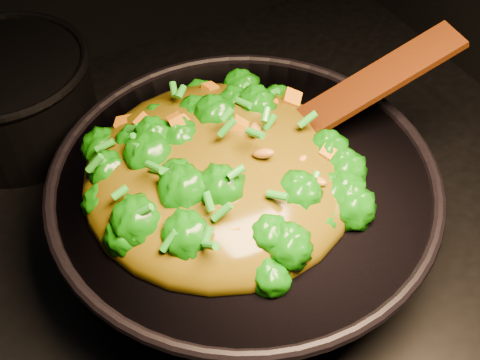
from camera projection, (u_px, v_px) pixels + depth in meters
wok at (244, 211)px, 0.76m from camera, size 0.58×0.58×0.13m
stir_fry at (218, 147)px, 0.67m from camera, size 0.38×0.38×0.11m
spatula at (340, 103)px, 0.72m from camera, size 0.30×0.08×0.13m
back_pot at (12, 98)px, 0.90m from camera, size 0.30×0.30×0.14m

